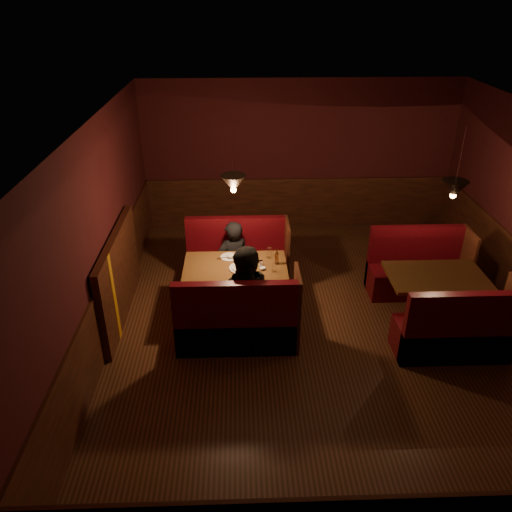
{
  "coord_description": "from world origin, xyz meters",
  "views": [
    {
      "loc": [
        -1.16,
        -5.85,
        4.34
      ],
      "look_at": [
        -0.94,
        0.4,
        0.95
      ],
      "focal_mm": 35.0,
      "sensor_mm": 36.0,
      "label": 1
    }
  ],
  "objects_px": {
    "main_bench_near": "(238,326)",
    "diner_a": "(233,246)",
    "second_table": "(435,287)",
    "main_bench_far": "(238,264)",
    "second_bench_far": "(416,272)",
    "second_bench_near": "(456,335)",
    "main_table": "(237,277)",
    "diner_b": "(250,285)"
  },
  "relations": [
    {
      "from": "second_table",
      "to": "second_bench_near",
      "type": "relative_size",
      "value": 0.9
    },
    {
      "from": "main_bench_far",
      "to": "second_bench_far",
      "type": "height_order",
      "value": "main_bench_far"
    },
    {
      "from": "main_bench_near",
      "to": "diner_b",
      "type": "relative_size",
      "value": 0.93
    },
    {
      "from": "main_bench_far",
      "to": "second_table",
      "type": "distance_m",
      "value": 3.04
    },
    {
      "from": "main_bench_near",
      "to": "main_bench_far",
      "type": "bearing_deg",
      "value": 90.0
    },
    {
      "from": "main_bench_near",
      "to": "diner_a",
      "type": "bearing_deg",
      "value": 92.76
    },
    {
      "from": "second_table",
      "to": "second_bench_near",
      "type": "distance_m",
      "value": 0.84
    },
    {
      "from": "diner_b",
      "to": "diner_a",
      "type": "bearing_deg",
      "value": 105.25
    },
    {
      "from": "second_table",
      "to": "diner_b",
      "type": "distance_m",
      "value": 2.69
    },
    {
      "from": "main_bench_near",
      "to": "diner_a",
      "type": "xyz_separation_m",
      "value": [
        -0.07,
        1.55,
        0.41
      ]
    },
    {
      "from": "second_bench_far",
      "to": "main_bench_far",
      "type": "bearing_deg",
      "value": 173.11
    },
    {
      "from": "second_table",
      "to": "second_bench_far",
      "type": "height_order",
      "value": "second_bench_far"
    },
    {
      "from": "main_table",
      "to": "main_bench_near",
      "type": "xyz_separation_m",
      "value": [
        0.02,
        -0.85,
        -0.26
      ]
    },
    {
      "from": "main_bench_far",
      "to": "main_table",
      "type": "bearing_deg",
      "value": -91.1
    },
    {
      "from": "second_table",
      "to": "diner_a",
      "type": "relative_size",
      "value": 0.89
    },
    {
      "from": "diner_a",
      "to": "second_bench_far",
      "type": "bearing_deg",
      "value": 153.98
    },
    {
      "from": "main_table",
      "to": "second_bench_far",
      "type": "relative_size",
      "value": 0.99
    },
    {
      "from": "second_table",
      "to": "diner_a",
      "type": "bearing_deg",
      "value": 160.61
    },
    {
      "from": "main_bench_far",
      "to": "diner_b",
      "type": "distance_m",
      "value": 1.6
    },
    {
      "from": "main_bench_far",
      "to": "diner_a",
      "type": "bearing_deg",
      "value": -117.76
    },
    {
      "from": "second_bench_far",
      "to": "diner_b",
      "type": "xyz_separation_m",
      "value": [
        -2.68,
        -1.16,
        0.53
      ]
    },
    {
      "from": "main_bench_far",
      "to": "second_bench_far",
      "type": "relative_size",
      "value": 1.09
    },
    {
      "from": "second_bench_near",
      "to": "diner_b",
      "type": "relative_size",
      "value": 0.86
    },
    {
      "from": "second_table",
      "to": "diner_a",
      "type": "xyz_separation_m",
      "value": [
        -2.88,
        1.01,
        0.19
      ]
    },
    {
      "from": "diner_b",
      "to": "second_bench_far",
      "type": "bearing_deg",
      "value": 28.96
    },
    {
      "from": "second_table",
      "to": "second_bench_near",
      "type": "bearing_deg",
      "value": -87.8
    },
    {
      "from": "main_bench_near",
      "to": "second_bench_far",
      "type": "bearing_deg",
      "value": 25.36
    },
    {
      "from": "main_bench_near",
      "to": "second_table",
      "type": "relative_size",
      "value": 1.2
    },
    {
      "from": "main_bench_far",
      "to": "diner_a",
      "type": "relative_size",
      "value": 1.07
    },
    {
      "from": "diner_b",
      "to": "second_table",
      "type": "bearing_deg",
      "value": 13.02
    },
    {
      "from": "second_bench_far",
      "to": "diner_a",
      "type": "distance_m",
      "value": 2.95
    },
    {
      "from": "main_table",
      "to": "diner_b",
      "type": "height_order",
      "value": "diner_b"
    },
    {
      "from": "main_bench_near",
      "to": "diner_a",
      "type": "relative_size",
      "value": 1.07
    },
    {
      "from": "main_table",
      "to": "diner_b",
      "type": "xyz_separation_m",
      "value": [
        0.18,
        -0.66,
        0.26
      ]
    },
    {
      "from": "second_table",
      "to": "diner_b",
      "type": "height_order",
      "value": "diner_b"
    },
    {
      "from": "main_bench_far",
      "to": "main_bench_near",
      "type": "height_order",
      "value": "same"
    },
    {
      "from": "main_table",
      "to": "main_bench_near",
      "type": "distance_m",
      "value": 0.88
    },
    {
      "from": "main_bench_far",
      "to": "diner_b",
      "type": "bearing_deg",
      "value": -83.93
    },
    {
      "from": "main_table",
      "to": "diner_a",
      "type": "xyz_separation_m",
      "value": [
        -0.06,
        0.7,
        0.15
      ]
    },
    {
      "from": "main_bench_near",
      "to": "main_table",
      "type": "bearing_deg",
      "value": 91.09
    },
    {
      "from": "main_bench_near",
      "to": "diner_b",
      "type": "distance_m",
      "value": 0.57
    },
    {
      "from": "main_bench_far",
      "to": "second_table",
      "type": "xyz_separation_m",
      "value": [
        2.81,
        -1.16,
        0.21
      ]
    }
  ]
}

